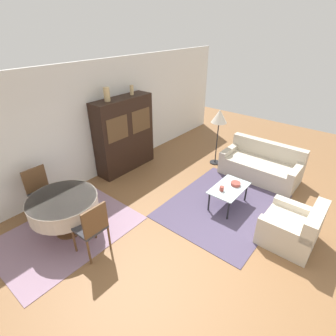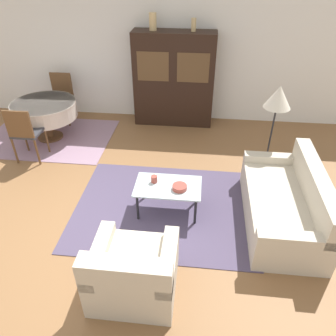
{
  "view_description": "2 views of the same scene",
  "coord_description": "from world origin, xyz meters",
  "px_view_note": "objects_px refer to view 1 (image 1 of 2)",
  "views": [
    {
      "loc": [
        -3.17,
        -1.38,
        3.41
      ],
      "look_at": [
        0.2,
        1.4,
        0.95
      ],
      "focal_mm": 28.0,
      "sensor_mm": 36.0,
      "label": 1
    },
    {
      "loc": [
        1.44,
        -3.04,
        3.2
      ],
      "look_at": [
        1.05,
        0.48,
        0.75
      ],
      "focal_mm": 35.0,
      "sensor_mm": 36.0,
      "label": 2
    }
  ],
  "objects_px": {
    "dining_chair_far": "(40,189)",
    "display_cabinet": "(124,135)",
    "armchair": "(293,228)",
    "floor_lamp": "(219,118)",
    "coffee_table": "(229,190)",
    "dining_table": "(64,205)",
    "dining_chair_near": "(92,226)",
    "bowl": "(236,184)",
    "couch": "(261,166)",
    "vase_tall": "(107,94)",
    "cup": "(222,189)",
    "vase_short": "(132,90)"
  },
  "relations": [
    {
      "from": "armchair",
      "to": "floor_lamp",
      "type": "distance_m",
      "value": 3.21
    },
    {
      "from": "armchair",
      "to": "dining_chair_far",
      "type": "xyz_separation_m",
      "value": [
        -2.33,
        4.05,
        0.28
      ]
    },
    {
      "from": "dining_table",
      "to": "dining_chair_far",
      "type": "height_order",
      "value": "dining_chair_far"
    },
    {
      "from": "dining_chair_far",
      "to": "dining_table",
      "type": "bearing_deg",
      "value": 90.0
    },
    {
      "from": "display_cabinet",
      "to": "vase_tall",
      "type": "relative_size",
      "value": 6.1
    },
    {
      "from": "armchair",
      "to": "cup",
      "type": "xyz_separation_m",
      "value": [
        0.02,
        1.41,
        0.2
      ]
    },
    {
      "from": "armchair",
      "to": "dining_chair_near",
      "type": "relative_size",
      "value": 0.91
    },
    {
      "from": "armchair",
      "to": "coffee_table",
      "type": "distance_m",
      "value": 1.37
    },
    {
      "from": "dining_table",
      "to": "bowl",
      "type": "xyz_separation_m",
      "value": [
        2.72,
        -1.94,
        -0.11
      ]
    },
    {
      "from": "bowl",
      "to": "couch",
      "type": "bearing_deg",
      "value": 0.58
    },
    {
      "from": "coffee_table",
      "to": "vase_short",
      "type": "distance_m",
      "value": 3.27
    },
    {
      "from": "dining_chair_far",
      "to": "armchair",
      "type": "bearing_deg",
      "value": 119.91
    },
    {
      "from": "coffee_table",
      "to": "cup",
      "type": "height_order",
      "value": "cup"
    },
    {
      "from": "coffee_table",
      "to": "cup",
      "type": "distance_m",
      "value": 0.23
    },
    {
      "from": "armchair",
      "to": "display_cabinet",
      "type": "xyz_separation_m",
      "value": [
        0.03,
        4.21,
        0.63
      ]
    },
    {
      "from": "dining_chair_far",
      "to": "display_cabinet",
      "type": "bearing_deg",
      "value": -175.98
    },
    {
      "from": "couch",
      "to": "vase_tall",
      "type": "distance_m",
      "value": 4.02
    },
    {
      "from": "display_cabinet",
      "to": "cup",
      "type": "height_order",
      "value": "display_cabinet"
    },
    {
      "from": "dining_table",
      "to": "cup",
      "type": "distance_m",
      "value": 2.97
    },
    {
      "from": "dining_chair_near",
      "to": "vase_tall",
      "type": "bearing_deg",
      "value": 42.58
    },
    {
      "from": "couch",
      "to": "vase_tall",
      "type": "height_order",
      "value": "vase_tall"
    },
    {
      "from": "dining_table",
      "to": "dining_chair_near",
      "type": "bearing_deg",
      "value": -90.0
    },
    {
      "from": "couch",
      "to": "vase_tall",
      "type": "bearing_deg",
      "value": 37.03
    },
    {
      "from": "coffee_table",
      "to": "cup",
      "type": "bearing_deg",
      "value": 161.57
    },
    {
      "from": "dining_chair_near",
      "to": "dining_chair_far",
      "type": "height_order",
      "value": "same"
    },
    {
      "from": "vase_short",
      "to": "dining_chair_far",
      "type": "bearing_deg",
      "value": -176.48
    },
    {
      "from": "dining_table",
      "to": "vase_tall",
      "type": "distance_m",
      "value": 2.6
    },
    {
      "from": "coffee_table",
      "to": "floor_lamp",
      "type": "distance_m",
      "value": 2.1
    },
    {
      "from": "couch",
      "to": "dining_chair_far",
      "type": "distance_m",
      "value": 4.98
    },
    {
      "from": "couch",
      "to": "floor_lamp",
      "type": "distance_m",
      "value": 1.56
    },
    {
      "from": "dining_chair_near",
      "to": "dining_chair_far",
      "type": "relative_size",
      "value": 1.0
    },
    {
      "from": "armchair",
      "to": "dining_chair_near",
      "type": "distance_m",
      "value": 3.37
    },
    {
      "from": "display_cabinet",
      "to": "dining_table",
      "type": "relative_size",
      "value": 1.55
    },
    {
      "from": "bowl",
      "to": "vase_tall",
      "type": "bearing_deg",
      "value": 104.59
    },
    {
      "from": "dining_chair_far",
      "to": "bowl",
      "type": "distance_m",
      "value": 3.87
    },
    {
      "from": "dining_chair_near",
      "to": "floor_lamp",
      "type": "bearing_deg",
      "value": 1.6
    },
    {
      "from": "vase_tall",
      "to": "vase_short",
      "type": "relative_size",
      "value": 1.34
    },
    {
      "from": "armchair",
      "to": "bowl",
      "type": "bearing_deg",
      "value": 73.28
    },
    {
      "from": "dining_table",
      "to": "bowl",
      "type": "distance_m",
      "value": 3.34
    },
    {
      "from": "couch",
      "to": "bowl",
      "type": "bearing_deg",
      "value": 90.58
    },
    {
      "from": "cup",
      "to": "vase_tall",
      "type": "xyz_separation_m",
      "value": [
        -0.4,
        2.8,
        1.5
      ]
    },
    {
      "from": "display_cabinet",
      "to": "bowl",
      "type": "distance_m",
      "value": 2.98
    },
    {
      "from": "dining_table",
      "to": "floor_lamp",
      "type": "distance_m",
      "value": 4.18
    },
    {
      "from": "vase_short",
      "to": "display_cabinet",
      "type": "bearing_deg",
      "value": -179.85
    },
    {
      "from": "cup",
      "to": "coffee_table",
      "type": "bearing_deg",
      "value": -18.43
    },
    {
      "from": "armchair",
      "to": "vase_tall",
      "type": "xyz_separation_m",
      "value": [
        -0.37,
        4.21,
        1.7
      ]
    },
    {
      "from": "display_cabinet",
      "to": "vase_tall",
      "type": "distance_m",
      "value": 1.15
    },
    {
      "from": "couch",
      "to": "armchair",
      "type": "bearing_deg",
      "value": 125.64
    },
    {
      "from": "coffee_table",
      "to": "floor_lamp",
      "type": "bearing_deg",
      "value": 38.08
    },
    {
      "from": "armchair",
      "to": "dining_table",
      "type": "height_order",
      "value": "armchair"
    }
  ]
}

